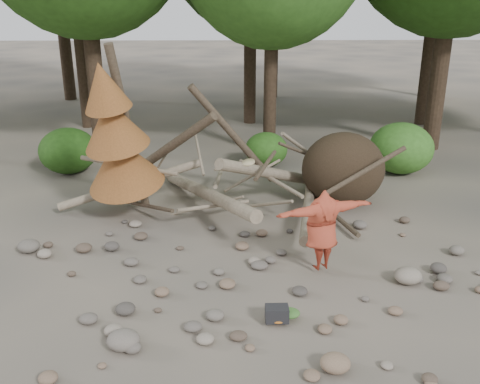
{
  "coord_description": "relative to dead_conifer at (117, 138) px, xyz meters",
  "views": [
    {
      "loc": [
        -0.42,
        -9.13,
        5.33
      ],
      "look_at": [
        -0.2,
        1.5,
        1.4
      ],
      "focal_mm": 40.0,
      "sensor_mm": 36.0,
      "label": 1
    }
  ],
  "objects": [
    {
      "name": "bush_left",
      "position": [
        -2.38,
        3.83,
        -1.39
      ],
      "size": [
        1.8,
        1.8,
        1.44
      ],
      "primitive_type": "ellipsoid",
      "color": "#255115",
      "rests_on": "ground"
    },
    {
      "name": "backpack",
      "position": [
        3.49,
        -4.65,
        -1.98
      ],
      "size": [
        0.4,
        0.27,
        0.27
      ],
      "primitive_type": "cube",
      "rotation": [
        0.0,
        0.0,
        0.01
      ],
      "color": "black",
      "rests_on": "ground"
    },
    {
      "name": "ground",
      "position": [
        3.12,
        -3.37,
        -2.11
      ],
      "size": [
        120.0,
        120.0,
        0.0
      ],
      "primitive_type": "plane",
      "color": "#514C44",
      "rests_on": "ground"
    },
    {
      "name": "boulder_mid_left",
      "position": [
        -1.73,
        -1.81,
        -1.97
      ],
      "size": [
        0.49,
        0.44,
        0.29
      ],
      "primitive_type": "ellipsoid",
      "color": "#625B52",
      "rests_on": "ground"
    },
    {
      "name": "cloth_orange",
      "position": [
        3.51,
        -4.69,
        -2.06
      ],
      "size": [
        0.27,
        0.22,
        0.1
      ],
      "primitive_type": "ellipsoid",
      "color": "#BC6720",
      "rests_on": "ground"
    },
    {
      "name": "bush_right",
      "position": [
        8.12,
        3.63,
        -1.31
      ],
      "size": [
        2.0,
        2.0,
        1.6
      ],
      "primitive_type": "ellipsoid",
      "color": "#3D7A26",
      "rests_on": "ground"
    },
    {
      "name": "boulder_front_left",
      "position": [
        0.98,
        -5.29,
        -1.95
      ],
      "size": [
        0.53,
        0.48,
        0.32
      ],
      "primitive_type": "ellipsoid",
      "color": "slate",
      "rests_on": "ground"
    },
    {
      "name": "cloth_green",
      "position": [
        3.72,
        -4.52,
        -2.04
      ],
      "size": [
        0.38,
        0.32,
        0.14
      ],
      "primitive_type": "ellipsoid",
      "color": "#3C6C2B",
      "rests_on": "ground"
    },
    {
      "name": "boulder_front_right",
      "position": [
        4.27,
        -5.91,
        -1.97
      ],
      "size": [
        0.46,
        0.42,
        0.28
      ],
      "primitive_type": "ellipsoid",
      "color": "#836952",
      "rests_on": "ground"
    },
    {
      "name": "dead_conifer",
      "position": [
        0.0,
        0.0,
        0.0
      ],
      "size": [
        2.06,
        2.16,
        4.35
      ],
      "color": "#4C3F30",
      "rests_on": "ground"
    },
    {
      "name": "bush_mid",
      "position": [
        3.92,
        4.43,
        -1.55
      ],
      "size": [
        1.4,
        1.4,
        1.12
      ],
      "primitive_type": "ellipsoid",
      "color": "#31671D",
      "rests_on": "ground"
    },
    {
      "name": "frisbee_thrower",
      "position": [
        4.54,
        -2.8,
        -1.18
      ],
      "size": [
        2.68,
        1.21,
        2.32
      ],
      "color": "#A93B26",
      "rests_on": "ground"
    },
    {
      "name": "boulder_mid_right",
      "position": [
        6.19,
        -3.32,
        -1.95
      ],
      "size": [
        0.54,
        0.48,
        0.32
      ],
      "primitive_type": "ellipsoid",
      "color": "gray",
      "rests_on": "ground"
    },
    {
      "name": "deadfall_pile",
      "position": [
        5.13,
        0.87,
        -1.16
      ],
      "size": [
        8.55,
        5.24,
        3.3
      ],
      "color": "#332619",
      "rests_on": "ground"
    }
  ]
}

